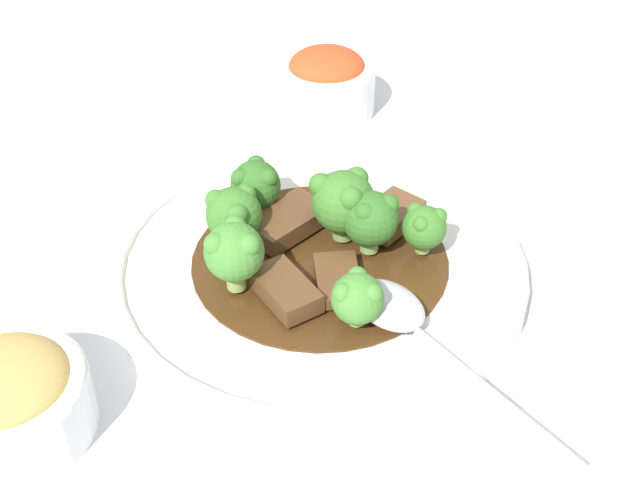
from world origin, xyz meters
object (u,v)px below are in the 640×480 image
object	(u,v)px
broccoli_floret_1	(370,218)
broccoli_floret_2	(343,201)
broccoli_floret_6	(357,297)
broccoli_floret_4	(424,227)
sauce_dish	(620,377)
broccoli_floret_5	(234,214)
beef_strip_1	(390,216)
beef_strip_0	(286,221)
side_bowl_appetizer	(8,397)
broccoli_floret_3	(255,184)
beef_strip_3	(338,280)
main_plate	(320,265)
beef_strip_2	(285,290)
broccoli_floret_0	(234,251)
serving_spoon	(405,319)
side_bowl_kimchi	(328,82)

from	to	relation	value
broccoli_floret_1	broccoli_floret_2	bearing A→B (deg)	52.09
broccoli_floret_6	broccoli_floret_4	bearing A→B (deg)	-32.42
sauce_dish	broccoli_floret_4	bearing A→B (deg)	47.51
broccoli_floret_2	broccoli_floret_4	distance (m)	0.06
broccoli_floret_5	beef_strip_1	bearing A→B (deg)	-77.49
beef_strip_1	broccoli_floret_6	bearing A→B (deg)	166.52
beef_strip_0	side_bowl_appetizer	distance (m)	0.24
broccoli_floret_3	broccoli_floret_4	distance (m)	0.13
beef_strip_3	sauce_dish	distance (m)	0.20
broccoli_floret_4	broccoli_floret_5	xyz separation A→B (m)	(0.01, 0.14, 0.00)
main_plate	broccoli_floret_1	world-z (taller)	broccoli_floret_1
main_plate	beef_strip_1	bearing A→B (deg)	-52.41
beef_strip_3	main_plate	bearing A→B (deg)	23.37
beef_strip_1	side_bowl_appetizer	bearing A→B (deg)	128.79
broccoli_floret_1	sauce_dish	xyz separation A→B (m)	(-0.11, -0.16, -0.04)
beef_strip_2	sauce_dish	bearing A→B (deg)	-104.45
beef_strip_0	broccoli_floret_2	bearing A→B (deg)	-100.43
main_plate	broccoli_floret_0	world-z (taller)	broccoli_floret_0
broccoli_floret_5	sauce_dish	world-z (taller)	broccoli_floret_5
broccoli_floret_0	broccoli_floret_1	size ratio (longest dim) A/B	1.07
main_plate	broccoli_floret_1	size ratio (longest dim) A/B	6.20
main_plate	broccoli_floret_0	bearing A→B (deg)	121.60
broccoli_floret_0	side_bowl_appetizer	distance (m)	0.17
serving_spoon	broccoli_floret_3	bearing A→B (deg)	41.28
broccoli_floret_3	serving_spoon	size ratio (longest dim) A/B	0.27
beef_strip_0	broccoli_floret_4	distance (m)	0.11
broccoli_floret_5	side_bowl_kimchi	world-z (taller)	broccoli_floret_5
side_bowl_kimchi	beef_strip_3	bearing A→B (deg)	-177.37
broccoli_floret_1	beef_strip_2	bearing A→B (deg)	133.15
broccoli_floret_0	serving_spoon	xyz separation A→B (m)	(-0.04, -0.12, -0.03)
beef_strip_3	serving_spoon	world-z (taller)	serving_spoon
main_plate	beef_strip_1	size ratio (longest dim) A/B	5.20
beef_strip_2	broccoli_floret_6	distance (m)	0.06
broccoli_floret_4	serving_spoon	size ratio (longest dim) A/B	0.23
beef_strip_0	broccoli_floret_0	distance (m)	0.08
serving_spoon	sauce_dish	world-z (taller)	serving_spoon
side_bowl_kimchi	broccoli_floret_1	bearing A→B (deg)	-171.45
beef_strip_0	broccoli_floret_3	xyz separation A→B (m)	(0.02, 0.02, 0.02)
broccoli_floret_3	broccoli_floret_6	bearing A→B (deg)	-147.54
broccoli_floret_1	side_bowl_appetizer	world-z (taller)	broccoli_floret_1
main_plate	side_bowl_kimchi	bearing A→B (deg)	-0.21
main_plate	side_bowl_kimchi	size ratio (longest dim) A/B	3.36
beef_strip_0	side_bowl_kimchi	xyz separation A→B (m)	(0.21, -0.03, 0.00)
broccoli_floret_1	side_bowl_kimchi	bearing A→B (deg)	8.55
beef_strip_3	broccoli_floret_5	xyz separation A→B (m)	(0.05, 0.08, 0.02)
broccoli_floret_4	side_bowl_appetizer	xyz separation A→B (m)	(-0.16, 0.26, -0.01)
broccoli_floret_3	broccoli_floret_1	bearing A→B (deg)	-116.73
broccoli_floret_2	side_bowl_appetizer	bearing A→B (deg)	130.86
beef_strip_1	side_bowl_appetizer	xyz separation A→B (m)	(-0.19, 0.24, 0.00)
main_plate	broccoli_floret_2	size ratio (longest dim) A/B	5.48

